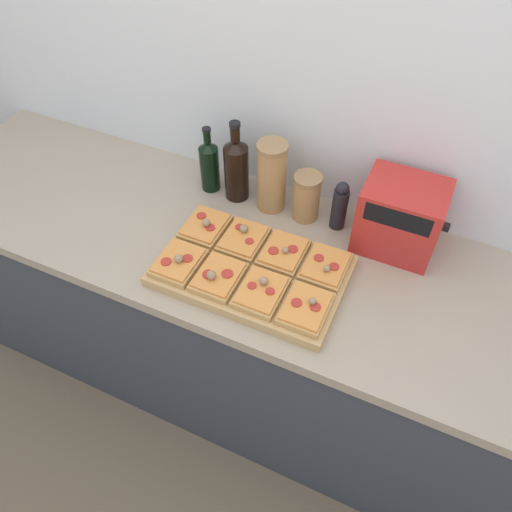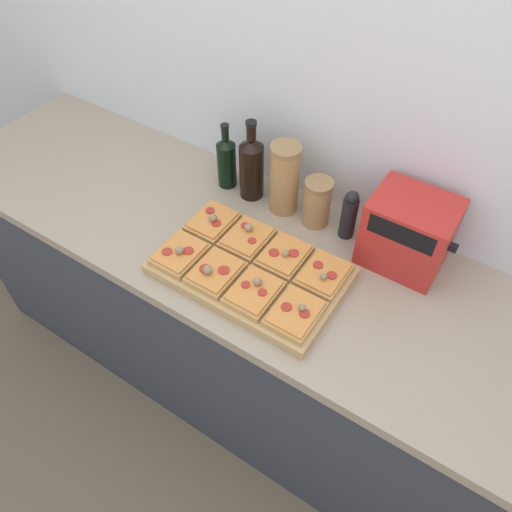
# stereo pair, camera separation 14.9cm
# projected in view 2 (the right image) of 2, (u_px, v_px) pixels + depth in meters

# --- Properties ---
(ground_plane) EXTENTS (12.00, 12.00, 0.00)m
(ground_plane) POSITION_uv_depth(u_px,v_px,m) (230.00, 452.00, 2.04)
(ground_plane) COLOR brown
(wall_back) EXTENTS (6.00, 0.06, 2.50)m
(wall_back) POSITION_uv_depth(u_px,v_px,m) (344.00, 103.00, 1.49)
(wall_back) COLOR silver
(wall_back) RESTS_ON ground_plane
(kitchen_counter) EXTENTS (2.63, 0.67, 0.89)m
(kitchen_counter) POSITION_uv_depth(u_px,v_px,m) (274.00, 336.00, 1.89)
(kitchen_counter) COLOR #333842
(kitchen_counter) RESTS_ON ground_plane
(cutting_board) EXTENTS (0.56, 0.35, 0.03)m
(cutting_board) POSITION_uv_depth(u_px,v_px,m) (251.00, 270.00, 1.50)
(cutting_board) COLOR tan
(cutting_board) RESTS_ON kitchen_counter
(pizza_slice_back_left) EXTENTS (0.12, 0.16, 0.05)m
(pizza_slice_back_left) POSITION_uv_depth(u_px,v_px,m) (212.00, 221.00, 1.60)
(pizza_slice_back_left) COLOR tan
(pizza_slice_back_left) RESTS_ON cutting_board
(pizza_slice_back_midleft) EXTENTS (0.12, 0.16, 0.05)m
(pizza_slice_back_midleft) POSITION_uv_depth(u_px,v_px,m) (247.00, 238.00, 1.55)
(pizza_slice_back_midleft) COLOR tan
(pizza_slice_back_midleft) RESTS_ON cutting_board
(pizza_slice_back_midright) EXTENTS (0.12, 0.16, 0.05)m
(pizza_slice_back_midright) POSITION_uv_depth(u_px,v_px,m) (284.00, 255.00, 1.50)
(pizza_slice_back_midright) COLOR tan
(pizza_slice_back_midright) RESTS_ON cutting_board
(pizza_slice_back_right) EXTENTS (0.12, 0.16, 0.05)m
(pizza_slice_back_right) POSITION_uv_depth(u_px,v_px,m) (324.00, 274.00, 1.45)
(pizza_slice_back_right) COLOR tan
(pizza_slice_back_right) RESTS_ON cutting_board
(pizza_slice_front_left) EXTENTS (0.12, 0.16, 0.05)m
(pizza_slice_front_left) POSITION_uv_depth(u_px,v_px,m) (180.00, 253.00, 1.50)
(pizza_slice_front_left) COLOR tan
(pizza_slice_front_left) RESTS_ON cutting_board
(pizza_slice_front_midleft) EXTENTS (0.12, 0.16, 0.06)m
(pizza_slice_front_midleft) POSITION_uv_depth(u_px,v_px,m) (215.00, 272.00, 1.45)
(pizza_slice_front_midleft) COLOR tan
(pizza_slice_front_midleft) RESTS_ON cutting_board
(pizza_slice_front_midright) EXTENTS (0.12, 0.16, 0.05)m
(pizza_slice_front_midright) POSITION_uv_depth(u_px,v_px,m) (254.00, 292.00, 1.41)
(pizza_slice_front_midright) COLOR tan
(pizza_slice_front_midright) RESTS_ON cutting_board
(pizza_slice_front_right) EXTENTS (0.12, 0.16, 0.05)m
(pizza_slice_front_right) POSITION_uv_depth(u_px,v_px,m) (295.00, 313.00, 1.36)
(pizza_slice_front_right) COLOR tan
(pizza_slice_front_right) RESTS_ON cutting_board
(olive_oil_bottle) EXTENTS (0.07, 0.07, 0.25)m
(olive_oil_bottle) POSITION_uv_depth(u_px,v_px,m) (227.00, 161.00, 1.72)
(olive_oil_bottle) COLOR black
(olive_oil_bottle) RESTS_ON kitchen_counter
(wine_bottle) EXTENTS (0.08, 0.08, 0.29)m
(wine_bottle) POSITION_uv_depth(u_px,v_px,m) (252.00, 167.00, 1.67)
(wine_bottle) COLOR black
(wine_bottle) RESTS_ON kitchen_counter
(grain_jar_tall) EXTENTS (0.10, 0.10, 0.25)m
(grain_jar_tall) POSITION_uv_depth(u_px,v_px,m) (284.00, 179.00, 1.62)
(grain_jar_tall) COLOR #AD7F4C
(grain_jar_tall) RESTS_ON kitchen_counter
(grain_jar_short) EXTENTS (0.09, 0.09, 0.17)m
(grain_jar_short) POSITION_uv_depth(u_px,v_px,m) (317.00, 202.00, 1.60)
(grain_jar_short) COLOR #AD7F4C
(grain_jar_short) RESTS_ON kitchen_counter
(pepper_mill) EXTENTS (0.05, 0.05, 0.18)m
(pepper_mill) POSITION_uv_depth(u_px,v_px,m) (349.00, 215.00, 1.56)
(pepper_mill) COLOR black
(pepper_mill) RESTS_ON kitchen_counter
(toaster_oven) EXTENTS (0.26, 0.19, 0.23)m
(toaster_oven) POSITION_uv_depth(u_px,v_px,m) (408.00, 232.00, 1.47)
(toaster_oven) COLOR red
(toaster_oven) RESTS_ON kitchen_counter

